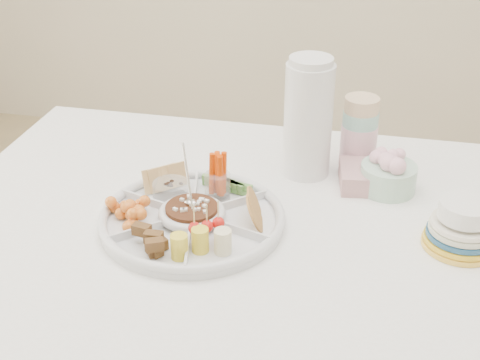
# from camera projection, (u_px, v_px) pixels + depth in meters

# --- Properties ---
(party_tray) EXTENTS (0.48, 0.48, 0.04)m
(party_tray) POSITION_uv_depth(u_px,v_px,m) (192.00, 216.00, 1.38)
(party_tray) COLOR silver
(party_tray) RESTS_ON dining_table
(bean_dip) EXTENTS (0.14, 0.14, 0.04)m
(bean_dip) POSITION_uv_depth(u_px,v_px,m) (192.00, 213.00, 1.38)
(bean_dip) COLOR black
(bean_dip) RESTS_ON party_tray
(tortillas) EXTENTS (0.12, 0.12, 0.06)m
(tortillas) POSITION_uv_depth(u_px,v_px,m) (255.00, 207.00, 1.37)
(tortillas) COLOR brown
(tortillas) RESTS_ON party_tray
(carrot_cucumber) EXTENTS (0.14, 0.14, 0.10)m
(carrot_cucumber) POSITION_uv_depth(u_px,v_px,m) (225.00, 173.00, 1.46)
(carrot_cucumber) COLOR #D83C01
(carrot_cucumber) RESTS_ON party_tray
(pita_raisins) EXTENTS (0.14, 0.14, 0.06)m
(pita_raisins) POSITION_uv_depth(u_px,v_px,m) (166.00, 180.00, 1.47)
(pita_raisins) COLOR tan
(pita_raisins) RESTS_ON party_tray
(cherries) EXTENTS (0.14, 0.14, 0.04)m
(cherries) POSITION_uv_depth(u_px,v_px,m) (129.00, 210.00, 1.38)
(cherries) COLOR orange
(cherries) RESTS_ON party_tray
(granola_chunks) EXTENTS (0.12, 0.12, 0.04)m
(granola_chunks) POSITION_uv_depth(u_px,v_px,m) (154.00, 241.00, 1.28)
(granola_chunks) COLOR brown
(granola_chunks) RESTS_ON party_tray
(banana_tomato) EXTENTS (0.14, 0.14, 0.09)m
(banana_tomato) POSITION_uv_depth(u_px,v_px,m) (221.00, 231.00, 1.27)
(banana_tomato) COLOR #FFF183
(banana_tomato) RESTS_ON party_tray
(cup_stack) EXTENTS (0.09, 0.09, 0.24)m
(cup_stack) POSITION_uv_depth(u_px,v_px,m) (361.00, 119.00, 1.57)
(cup_stack) COLOR white
(cup_stack) RESTS_ON dining_table
(thermos) EXTENTS (0.11, 0.11, 0.29)m
(thermos) POSITION_uv_depth(u_px,v_px,m) (308.00, 116.00, 1.53)
(thermos) COLOR silver
(thermos) RESTS_ON dining_table
(flower_bowl) EXTENTS (0.15, 0.15, 0.09)m
(flower_bowl) POSITION_uv_depth(u_px,v_px,m) (389.00, 172.00, 1.50)
(flower_bowl) COLOR #B6CDBC
(flower_bowl) RESTS_ON dining_table
(napkin_stack) EXTENTS (0.15, 0.14, 0.05)m
(napkin_stack) POSITION_uv_depth(u_px,v_px,m) (371.00, 177.00, 1.53)
(napkin_stack) COLOR #BC898C
(napkin_stack) RESTS_ON dining_table
(plate_stack) EXTENTS (0.18, 0.18, 0.10)m
(plate_stack) POSITION_uv_depth(u_px,v_px,m) (463.00, 226.00, 1.30)
(plate_stack) COLOR gold
(plate_stack) RESTS_ON dining_table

